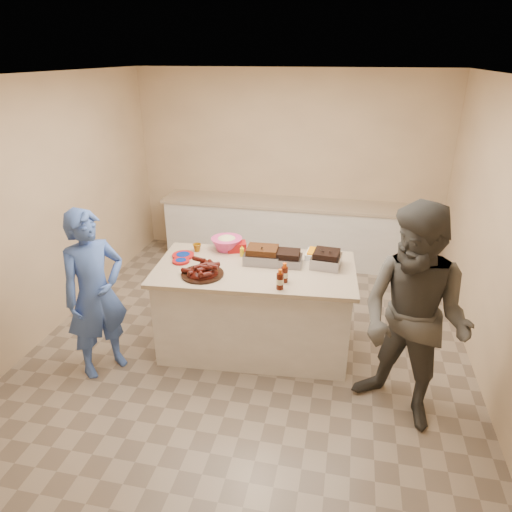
% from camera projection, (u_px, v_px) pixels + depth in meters
% --- Properties ---
extents(room, '(4.50, 5.00, 2.70)m').
position_uv_depth(room, '(253.00, 339.00, 5.00)').
color(room, '#D3B387').
rests_on(room, ground).
extents(back_counter, '(3.60, 0.64, 0.90)m').
position_uv_depth(back_counter, '(284.00, 231.00, 6.79)').
color(back_counter, silver).
rests_on(back_counter, ground).
extents(island, '(2.04, 1.18, 0.93)m').
position_uv_depth(island, '(255.00, 346.00, 4.89)').
color(island, silver).
rests_on(island, ground).
extents(rib_platter, '(0.49, 0.49, 0.16)m').
position_uv_depth(rib_platter, '(203.00, 275.00, 4.35)').
color(rib_platter, '#460E08').
rests_on(rib_platter, island).
extents(pulled_pork_tray, '(0.36, 0.28, 0.11)m').
position_uv_depth(pulled_pork_tray, '(262.00, 262.00, 4.61)').
color(pulled_pork_tray, '#47230F').
rests_on(pulled_pork_tray, island).
extents(brisket_tray, '(0.30, 0.25, 0.09)m').
position_uv_depth(brisket_tray, '(287.00, 264.00, 4.57)').
color(brisket_tray, black).
rests_on(brisket_tray, island).
extents(roasting_pan, '(0.31, 0.31, 0.11)m').
position_uv_depth(roasting_pan, '(326.00, 266.00, 4.53)').
color(roasting_pan, gray).
rests_on(roasting_pan, island).
extents(coleslaw_bowl, '(0.36, 0.36, 0.23)m').
position_uv_depth(coleslaw_bowl, '(227.00, 250.00, 4.91)').
color(coleslaw_bowl, '#CB3574').
rests_on(coleslaw_bowl, island).
extents(sausage_plate, '(0.35, 0.35, 0.04)m').
position_uv_depth(sausage_plate, '(265.00, 258.00, 4.71)').
color(sausage_plate, silver).
rests_on(sausage_plate, island).
extents(mac_cheese_dish, '(0.33, 0.26, 0.08)m').
position_uv_depth(mac_cheese_dish, '(322.00, 258.00, 4.71)').
color(mac_cheese_dish, '#FF9501').
rests_on(mac_cheese_dish, island).
extents(bbq_bottle_a, '(0.07, 0.07, 0.19)m').
position_uv_depth(bbq_bottle_a, '(280.00, 289.00, 4.10)').
color(bbq_bottle_a, '#3C1006').
rests_on(bbq_bottle_a, island).
extents(bbq_bottle_b, '(0.07, 0.07, 0.19)m').
position_uv_depth(bbq_bottle_b, '(284.00, 282.00, 4.22)').
color(bbq_bottle_b, '#3C1006').
rests_on(bbq_bottle_b, island).
extents(mustard_bottle, '(0.05, 0.05, 0.12)m').
position_uv_depth(mustard_bottle, '(242.00, 256.00, 4.75)').
color(mustard_bottle, yellow).
rests_on(mustard_bottle, island).
extents(sauce_bowl, '(0.15, 0.06, 0.15)m').
position_uv_depth(sauce_bowl, '(254.00, 260.00, 4.67)').
color(sauce_bowl, silver).
rests_on(sauce_bowl, island).
extents(plate_stack_large, '(0.24, 0.24, 0.03)m').
position_uv_depth(plate_stack_large, '(183.00, 257.00, 4.74)').
color(plate_stack_large, maroon).
rests_on(plate_stack_large, island).
extents(plate_stack_small, '(0.19, 0.19, 0.02)m').
position_uv_depth(plate_stack_small, '(181.00, 262.00, 4.62)').
color(plate_stack_small, maroon).
rests_on(plate_stack_small, island).
extents(plastic_cup, '(0.10, 0.09, 0.09)m').
position_uv_depth(plastic_cup, '(197.00, 251.00, 4.87)').
color(plastic_cup, '#855309').
rests_on(plastic_cup, island).
extents(basket_stack, '(0.23, 0.20, 0.10)m').
position_uv_depth(basket_stack, '(237.00, 251.00, 4.88)').
color(basket_stack, maroon).
rests_on(basket_stack, island).
extents(guest_blue, '(1.70, 1.45, 0.40)m').
position_uv_depth(guest_blue, '(107.00, 367.00, 4.56)').
color(guest_blue, '#3F60B4').
rests_on(guest_blue, ground).
extents(guest_gray, '(1.85, 2.09, 0.72)m').
position_uv_depth(guest_gray, '(398.00, 413.00, 3.97)').
color(guest_gray, '#4E4C46').
rests_on(guest_gray, ground).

